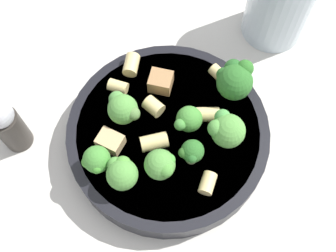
% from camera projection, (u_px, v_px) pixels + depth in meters
% --- Properties ---
extents(ground_plane, '(2.00, 2.00, 0.00)m').
position_uv_depth(ground_plane, '(168.00, 142.00, 0.49)').
color(ground_plane, beige).
extents(pasta_bowl, '(0.22, 0.22, 0.03)m').
position_uv_depth(pasta_bowl, '(168.00, 135.00, 0.47)').
color(pasta_bowl, black).
rests_on(pasta_bowl, ground_plane).
extents(broccoli_floret_0, '(0.03, 0.03, 0.03)m').
position_uv_depth(broccoli_floret_0, '(96.00, 160.00, 0.43)').
color(broccoli_floret_0, '#9EC175').
rests_on(broccoli_floret_0, pasta_bowl).
extents(broccoli_floret_1, '(0.04, 0.04, 0.04)m').
position_uv_depth(broccoli_floret_1, '(226.00, 130.00, 0.43)').
color(broccoli_floret_1, '#84AD60').
rests_on(broccoli_floret_1, pasta_bowl).
extents(broccoli_floret_2, '(0.03, 0.03, 0.04)m').
position_uv_depth(broccoli_floret_2, '(122.00, 173.00, 0.42)').
color(broccoli_floret_2, '#93B766').
rests_on(broccoli_floret_2, pasta_bowl).
extents(broccoli_floret_3, '(0.04, 0.03, 0.04)m').
position_uv_depth(broccoli_floret_3, '(123.00, 108.00, 0.44)').
color(broccoli_floret_3, '#93B766').
rests_on(broccoli_floret_3, pasta_bowl).
extents(broccoli_floret_4, '(0.03, 0.03, 0.04)m').
position_uv_depth(broccoli_floret_4, '(161.00, 165.00, 0.42)').
color(broccoli_floret_4, '#9EC175').
rests_on(broccoli_floret_4, pasta_bowl).
extents(broccoli_floret_5, '(0.03, 0.03, 0.04)m').
position_uv_depth(broccoli_floret_5, '(192.00, 152.00, 0.43)').
color(broccoli_floret_5, '#9EC175').
rests_on(broccoli_floret_5, pasta_bowl).
extents(broccoli_floret_6, '(0.04, 0.04, 0.05)m').
position_uv_depth(broccoli_floret_6, '(235.00, 79.00, 0.45)').
color(broccoli_floret_6, '#84AD60').
rests_on(broccoli_floret_6, pasta_bowl).
extents(broccoli_floret_7, '(0.03, 0.03, 0.03)m').
position_uv_depth(broccoli_floret_7, '(189.00, 122.00, 0.44)').
color(broccoli_floret_7, '#84AD60').
rests_on(broccoli_floret_7, pasta_bowl).
extents(rigatoni_0, '(0.02, 0.03, 0.01)m').
position_uv_depth(rigatoni_0, '(118.00, 87.00, 0.47)').
color(rigatoni_0, '#E0C67F').
rests_on(rigatoni_0, pasta_bowl).
extents(rigatoni_1, '(0.02, 0.03, 0.02)m').
position_uv_depth(rigatoni_1, '(208.00, 114.00, 0.46)').
color(rigatoni_1, '#E0C67F').
rests_on(rigatoni_1, pasta_bowl).
extents(rigatoni_2, '(0.03, 0.03, 0.01)m').
position_uv_depth(rigatoni_2, '(221.00, 76.00, 0.48)').
color(rigatoni_2, '#E0C67F').
rests_on(rigatoni_2, pasta_bowl).
extents(rigatoni_3, '(0.03, 0.03, 0.02)m').
position_uv_depth(rigatoni_3, '(154.00, 106.00, 0.46)').
color(rigatoni_3, '#E0C67F').
rests_on(rigatoni_3, pasta_bowl).
extents(rigatoni_4, '(0.02, 0.03, 0.02)m').
position_uv_depth(rigatoni_4, '(154.00, 142.00, 0.44)').
color(rigatoni_4, '#E0C67F').
rests_on(rigatoni_4, pasta_bowl).
extents(rigatoni_5, '(0.03, 0.02, 0.01)m').
position_uv_depth(rigatoni_5, '(208.00, 183.00, 0.43)').
color(rigatoni_5, '#E0C67F').
rests_on(rigatoni_5, pasta_bowl).
extents(rigatoni_6, '(0.03, 0.02, 0.02)m').
position_uv_depth(rigatoni_6, '(131.00, 65.00, 0.49)').
color(rigatoni_6, '#E0C67F').
rests_on(rigatoni_6, pasta_bowl).
extents(chicken_chunk_0, '(0.03, 0.03, 0.02)m').
position_uv_depth(chicken_chunk_0, '(163.00, 81.00, 0.47)').
color(chicken_chunk_0, '#A87A4C').
rests_on(chicken_chunk_0, pasta_bowl).
extents(chicken_chunk_1, '(0.03, 0.03, 0.02)m').
position_uv_depth(chicken_chunk_1, '(110.00, 141.00, 0.45)').
color(chicken_chunk_1, tan).
rests_on(chicken_chunk_1, pasta_bowl).
extents(drinking_glass, '(0.08, 0.08, 0.12)m').
position_uv_depth(drinking_glass, '(280.00, 2.00, 0.51)').
color(drinking_glass, silver).
rests_on(drinking_glass, ground_plane).
extents(pepper_shaker, '(0.03, 0.03, 0.08)m').
position_uv_depth(pepper_shaker, '(8.00, 125.00, 0.45)').
color(pepper_shaker, '#332D28').
rests_on(pepper_shaker, ground_plane).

